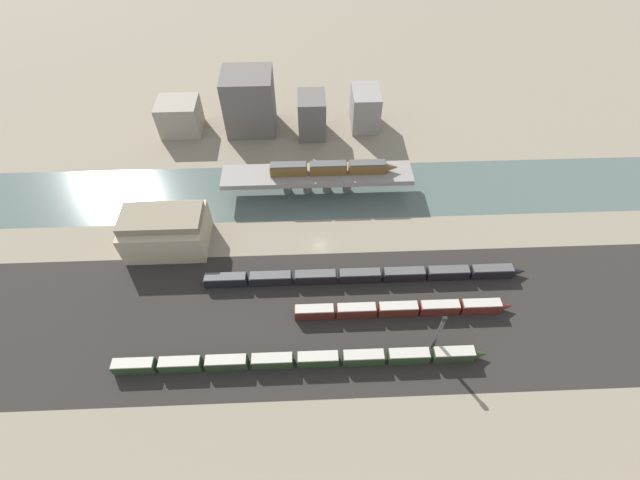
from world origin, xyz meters
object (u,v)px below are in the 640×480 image
(train_yard_near, at_px, (300,360))
(warehouse_building, at_px, (166,230))
(signal_tower, at_px, (438,333))
(train_on_bridge, at_px, (333,168))
(train_yard_mid, at_px, (402,309))
(train_yard_far, at_px, (365,276))

(train_yard_near, xyz_separation_m, warehouse_building, (-37.88, 38.81, 3.93))
(train_yard_near, distance_m, signal_tower, 33.05)
(train_on_bridge, xyz_separation_m, train_yard_near, (-10.99, -59.33, -7.82))
(train_on_bridge, height_order, warehouse_building, warehouse_building)
(train_yard_mid, bearing_deg, signal_tower, -58.84)
(train_on_bridge, bearing_deg, warehouse_building, -157.22)
(warehouse_building, distance_m, signal_tower, 78.99)
(train_yard_near, relative_size, train_yard_far, 1.01)
(train_yard_near, relative_size, train_yard_mid, 1.57)
(train_on_bridge, xyz_separation_m, train_yard_far, (6.92, -35.64, -7.90))
(warehouse_building, bearing_deg, train_yard_far, -15.15)
(signal_tower, bearing_deg, train_yard_far, 125.07)
(signal_tower, bearing_deg, train_yard_mid, 121.16)
(train_yard_far, height_order, warehouse_building, warehouse_building)
(train_yard_far, distance_m, warehouse_building, 57.93)
(train_yard_mid, relative_size, signal_tower, 3.90)
(train_yard_near, xyz_separation_m, train_yard_mid, (26.48, 12.86, -0.03))
(train_yard_far, bearing_deg, train_on_bridge, 100.98)
(train_on_bridge, relative_size, signal_tower, 2.76)
(train_yard_near, distance_m, warehouse_building, 54.37)
(train_yard_near, bearing_deg, train_on_bridge, 79.51)
(train_yard_mid, height_order, train_yard_far, train_yard_mid)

